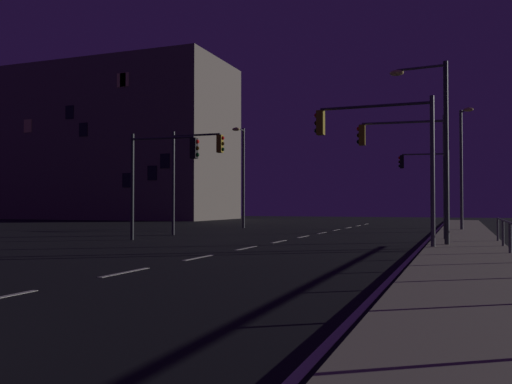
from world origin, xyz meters
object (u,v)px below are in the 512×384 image
(traffic_light_far_left, at_px, (406,153))
(street_lamp_far_end, at_px, (463,157))
(street_lamp_corner, at_px, (242,168))
(street_lamp_across_street, at_px, (436,134))
(building_distant, at_px, (121,144))
(traffic_light_near_left, at_px, (427,173))
(traffic_light_far_center, at_px, (194,163))
(traffic_light_near_right, at_px, (379,141))
(traffic_light_mid_left, at_px, (161,165))

(traffic_light_far_left, xyz_separation_m, street_lamp_far_end, (2.42, 10.15, 0.54))
(street_lamp_far_end, xyz_separation_m, street_lamp_corner, (-14.68, 0.21, -0.29))
(street_lamp_across_street, relative_size, building_distant, 0.27)
(traffic_light_near_left, distance_m, street_lamp_across_street, 18.97)
(traffic_light_far_left, relative_size, street_lamp_corner, 0.77)
(building_distant, bearing_deg, traffic_light_far_center, -49.52)
(traffic_light_far_center, bearing_deg, traffic_light_near_left, 52.45)
(traffic_light_near_right, distance_m, traffic_light_near_left, 20.29)
(street_lamp_corner, bearing_deg, traffic_light_mid_left, -83.64)
(street_lamp_corner, bearing_deg, street_lamp_far_end, -0.83)
(traffic_light_far_center, distance_m, traffic_light_near_left, 18.44)
(street_lamp_corner, height_order, building_distant, building_distant)
(traffic_light_near_right, bearing_deg, street_lamp_corner, 127.79)
(traffic_light_far_left, distance_m, building_distant, 46.74)
(street_lamp_across_street, bearing_deg, traffic_light_mid_left, -179.79)
(street_lamp_across_street, bearing_deg, building_distant, 138.42)
(traffic_light_near_right, relative_size, building_distant, 0.21)
(traffic_light_mid_left, distance_m, street_lamp_across_street, 12.20)
(traffic_light_mid_left, xyz_separation_m, traffic_light_near_right, (10.16, -1.33, 0.53))
(street_lamp_corner, bearing_deg, traffic_light_near_right, -52.21)
(traffic_light_near_left, xyz_separation_m, building_distant, (-35.77, 14.11, 5.06))
(traffic_light_far_left, distance_m, traffic_light_far_center, 11.28)
(traffic_light_far_left, height_order, building_distant, building_distant)
(traffic_light_far_left, relative_size, building_distant, 0.21)
(traffic_light_far_left, relative_size, traffic_light_mid_left, 1.10)
(traffic_light_far_left, height_order, street_lamp_across_street, street_lamp_across_street)
(traffic_light_far_left, xyz_separation_m, street_lamp_corner, (-12.26, 10.36, 0.26))
(traffic_light_mid_left, distance_m, street_lamp_far_end, 18.91)
(street_lamp_far_end, bearing_deg, street_lamp_across_street, -94.14)
(traffic_light_far_center, height_order, traffic_light_near_left, traffic_light_far_center)
(traffic_light_mid_left, height_order, traffic_light_near_right, traffic_light_near_right)
(traffic_light_far_left, bearing_deg, street_lamp_across_street, -66.73)
(traffic_light_far_center, xyz_separation_m, building_distant, (-24.53, 28.74, 5.05))
(traffic_light_far_left, distance_m, street_lamp_corner, 16.05)
(traffic_light_far_left, distance_m, street_lamp_across_street, 3.67)
(traffic_light_near_right, distance_m, street_lamp_across_street, 2.45)
(traffic_light_near_left, bearing_deg, street_lamp_across_street, -85.62)
(traffic_light_near_left, distance_m, street_lamp_corner, 13.31)
(street_lamp_across_street, bearing_deg, traffic_light_far_center, 161.33)
(traffic_light_near_left, relative_size, street_lamp_far_end, 0.73)
(traffic_light_mid_left, bearing_deg, traffic_light_far_center, 96.92)
(traffic_light_far_left, bearing_deg, street_lamp_corner, 139.79)
(traffic_light_far_left, xyz_separation_m, street_lamp_across_street, (1.44, -3.36, 0.39))
(street_lamp_across_street, bearing_deg, traffic_light_near_left, 94.38)
(traffic_light_mid_left, relative_size, building_distant, 0.19)
(street_lamp_across_street, bearing_deg, street_lamp_corner, 134.96)
(street_lamp_corner, bearing_deg, traffic_light_near_left, 22.97)
(building_distant, bearing_deg, traffic_light_far_left, -39.67)
(traffic_light_far_center, bearing_deg, traffic_light_far_left, -4.73)
(traffic_light_far_center, bearing_deg, street_lamp_corner, 96.11)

